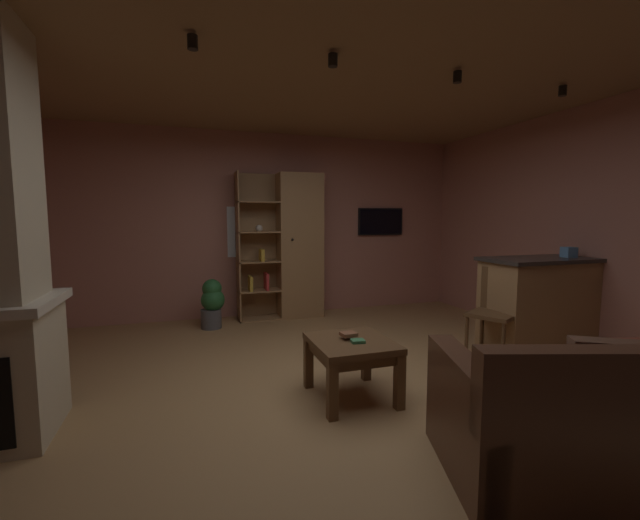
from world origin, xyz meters
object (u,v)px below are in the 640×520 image
object	(u,v)px
kitchen_bar_counter	(545,304)
tissue_box	(569,252)
table_book_1	(349,334)
bookshelf_cabinet	(294,247)
leather_couch	(602,426)
coffee_table	(351,351)
potted_floor_plant	(212,302)
table_book_0	(358,341)
wall_mounted_tv	(380,222)
dining_chair	(496,307)

from	to	relation	value
kitchen_bar_counter	tissue_box	bearing A→B (deg)	-13.72
tissue_box	table_book_1	xyz separation A→B (m)	(-2.68, -0.37, -0.56)
bookshelf_cabinet	table_book_1	xyz separation A→B (m)	(-0.27, -2.76, -0.51)
leather_couch	coffee_table	xyz separation A→B (m)	(-0.90, 1.37, 0.07)
bookshelf_cabinet	kitchen_bar_counter	distance (m)	3.24
kitchen_bar_counter	potted_floor_plant	size ratio (longest dim) A/B	2.16
table_book_0	potted_floor_plant	distance (m)	2.74
potted_floor_plant	wall_mounted_tv	xyz separation A→B (m)	(2.66, 0.51, 1.03)
bookshelf_cabinet	leather_couch	world-z (taller)	bookshelf_cabinet
kitchen_bar_counter	potted_floor_plant	distance (m)	3.94
dining_chair	potted_floor_plant	size ratio (longest dim) A/B	1.44
bookshelf_cabinet	wall_mounted_tv	world-z (taller)	bookshelf_cabinet
kitchen_bar_counter	table_book_0	world-z (taller)	kitchen_bar_counter
leather_couch	potted_floor_plant	distance (m)	4.27
leather_couch	dining_chair	size ratio (longest dim) A/B	1.98
tissue_box	dining_chair	size ratio (longest dim) A/B	0.13
table_book_0	dining_chair	size ratio (longest dim) A/B	0.11
table_book_0	coffee_table	bearing A→B (deg)	104.53
bookshelf_cabinet	tissue_box	size ratio (longest dim) A/B	17.14
tissue_box	wall_mounted_tv	bearing A→B (deg)	109.79
bookshelf_cabinet	leather_couch	xyz separation A→B (m)	(0.64, -4.17, -0.71)
leather_couch	wall_mounted_tv	size ratio (longest dim) A/B	2.41
coffee_table	potted_floor_plant	size ratio (longest dim) A/B	1.05
leather_couch	table_book_0	bearing A→B (deg)	124.19
bookshelf_cabinet	kitchen_bar_counter	world-z (taller)	bookshelf_cabinet
table_book_1	potted_floor_plant	size ratio (longest dim) A/B	0.18
kitchen_bar_counter	dining_chair	world-z (taller)	kitchen_bar_counter
tissue_box	table_book_1	bearing A→B (deg)	-172.16
bookshelf_cabinet	coffee_table	size ratio (longest dim) A/B	3.05
table_book_0	dining_chair	world-z (taller)	dining_chair
bookshelf_cabinet	dining_chair	bearing A→B (deg)	-57.61
kitchen_bar_counter	potted_floor_plant	world-z (taller)	kitchen_bar_counter
tissue_box	coffee_table	world-z (taller)	tissue_box
kitchen_bar_counter	tissue_box	size ratio (longest dim) A/B	11.52
kitchen_bar_counter	wall_mounted_tv	bearing A→B (deg)	105.53
dining_chair	wall_mounted_tv	bearing A→B (deg)	90.63
leather_couch	wall_mounted_tv	world-z (taller)	wall_mounted_tv
table_book_0	leather_couch	bearing A→B (deg)	-55.81
table_book_0	wall_mounted_tv	distance (m)	3.64
coffee_table	wall_mounted_tv	world-z (taller)	wall_mounted_tv
coffee_table	potted_floor_plant	world-z (taller)	potted_floor_plant
table_book_1	wall_mounted_tv	distance (m)	3.55
coffee_table	table_book_0	bearing A→B (deg)	-75.47
leather_couch	coffee_table	world-z (taller)	leather_couch
wall_mounted_tv	dining_chair	bearing A→B (deg)	-89.37
kitchen_bar_counter	leather_couch	distance (m)	2.41
coffee_table	potted_floor_plant	distance (m)	2.66
coffee_table	table_book_0	distance (m)	0.13
bookshelf_cabinet	dining_chair	world-z (taller)	bookshelf_cabinet
leather_couch	table_book_1	xyz separation A→B (m)	(-0.91, 1.41, 0.20)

